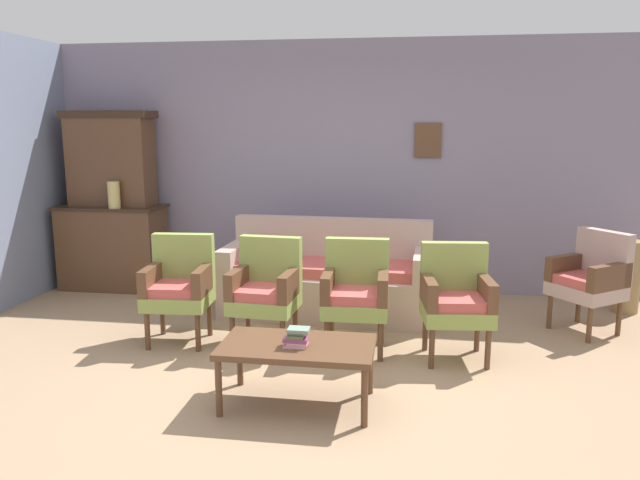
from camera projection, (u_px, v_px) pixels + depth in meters
name	position (u px, v px, depth m)	size (l,w,h in m)	color
ground_plane	(300.00, 383.00, 4.38)	(7.68, 7.68, 0.00)	#997A5B
wall_back_with_decor	(343.00, 168.00, 6.68)	(6.40, 0.09, 2.70)	gray
side_cabinet	(113.00, 247.00, 6.85)	(1.16, 0.55, 0.93)	brown
cabinet_upper_hutch	(111.00, 158.00, 6.75)	(0.99, 0.38, 1.03)	brown
vase_on_cabinet	(114.00, 195.00, 6.55)	(0.13, 0.13, 0.29)	tan
floral_couch	(328.00, 281.00, 5.94)	(2.01, 0.88, 0.90)	tan
armchair_near_couch_end	(179.00, 284.00, 5.16)	(0.56, 0.53, 0.90)	#849947
armchair_near_cabinet	(266.00, 287.00, 5.04)	(0.55, 0.52, 0.90)	#849947
armchair_by_doorway	(356.00, 290.00, 4.95)	(0.53, 0.51, 0.90)	#849947
armchair_row_middle	(456.00, 296.00, 4.78)	(0.57, 0.54, 0.90)	#849947
wingback_chair_by_fireplace	(591.00, 277.00, 5.39)	(0.70, 0.71, 0.90)	tan
coffee_table	(297.00, 350.00, 3.99)	(1.00, 0.56, 0.42)	brown
book_stack_on_table	(297.00, 337.00, 3.92)	(0.16, 0.11, 0.12)	#DFA5AC
floor_vase_by_wall	(627.00, 276.00, 5.98)	(0.25, 0.25, 0.71)	olive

